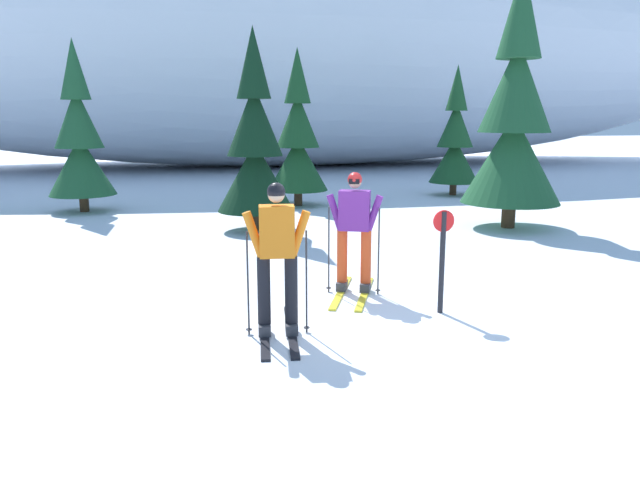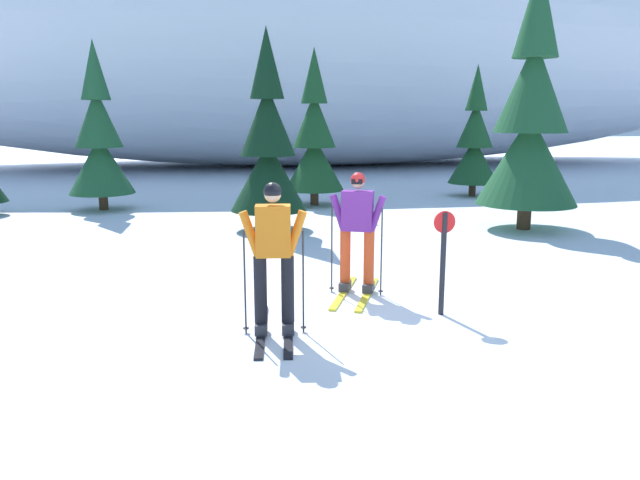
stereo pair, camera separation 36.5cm
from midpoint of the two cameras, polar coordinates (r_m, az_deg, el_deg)
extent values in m
plane|color=white|center=(7.62, 8.20, -7.76)|extent=(120.00, 120.00, 0.00)
cube|color=black|center=(7.29, -4.03, -8.45)|extent=(0.33, 1.75, 0.03)
cube|color=black|center=(7.29, -1.55, -8.42)|extent=(0.33, 1.75, 0.03)
cube|color=#38383D|center=(7.17, -4.06, -8.16)|extent=(0.18, 0.30, 0.12)
cube|color=#38383D|center=(7.17, -1.53, -8.13)|extent=(0.18, 0.30, 0.12)
cylinder|color=black|center=(7.03, -4.11, -4.67)|extent=(0.15, 0.15, 0.79)
cylinder|color=black|center=(7.03, -1.55, -4.64)|extent=(0.15, 0.15, 0.79)
cube|color=orange|center=(6.87, -2.89, 0.85)|extent=(0.42, 0.29, 0.58)
cylinder|color=orange|center=(6.88, -4.94, 0.39)|extent=(0.29, 0.14, 0.58)
cylinder|color=orange|center=(6.88, -0.82, 0.43)|extent=(0.29, 0.14, 0.58)
sphere|color=beige|center=(6.80, -2.92, 4.30)|extent=(0.19, 0.19, 0.19)
sphere|color=black|center=(6.80, -2.93, 4.56)|extent=(0.21, 0.21, 0.21)
cube|color=black|center=(6.88, -2.93, 4.47)|extent=(0.15, 0.06, 0.07)
cylinder|color=#2D2D33|center=(7.08, -5.58, -4.02)|extent=(0.02, 0.02, 1.22)
cylinder|color=#2D2D33|center=(7.24, -5.49, -8.23)|extent=(0.07, 0.07, 0.01)
cylinder|color=#2D2D33|center=(7.08, -0.10, -3.96)|extent=(0.02, 0.02, 1.22)
cylinder|color=#2D2D33|center=(7.24, -0.10, -8.17)|extent=(0.07, 0.07, 0.01)
cube|color=gold|center=(8.73, 5.65, -5.07)|extent=(0.76, 1.57, 0.03)
cube|color=gold|center=(8.78, 3.42, -4.94)|extent=(0.76, 1.57, 0.03)
cube|color=#38383D|center=(8.81, 5.74, -4.42)|extent=(0.24, 0.31, 0.12)
cube|color=#38383D|center=(8.85, 3.53, -4.29)|extent=(0.24, 0.31, 0.12)
cylinder|color=#DB471E|center=(8.70, 5.80, -1.62)|extent=(0.15, 0.15, 0.76)
cylinder|color=#DB471E|center=(8.74, 3.57, -1.51)|extent=(0.15, 0.15, 0.76)
cube|color=#6B2889|center=(8.59, 4.75, 2.75)|extent=(0.49, 0.39, 0.56)
cylinder|color=#6B2889|center=(8.57, 6.51, 2.27)|extent=(0.29, 0.20, 0.58)
cylinder|color=#6B2889|center=(8.64, 3.00, 2.41)|extent=(0.29, 0.20, 0.58)
sphere|color=tan|center=(8.54, 4.80, 5.44)|extent=(0.19, 0.19, 0.19)
sphere|color=red|center=(8.53, 4.80, 5.64)|extent=(0.21, 0.21, 0.21)
cube|color=black|center=(8.46, 4.72, 5.46)|extent=(0.15, 0.09, 0.07)
cylinder|color=#2D2D33|center=(8.60, 6.98, -1.18)|extent=(0.02, 0.02, 1.24)
cylinder|color=#2D2D33|center=(8.74, 6.89, -4.78)|extent=(0.07, 0.07, 0.01)
cylinder|color=#2D2D33|center=(8.69, 2.31, -0.96)|extent=(0.02, 0.02, 1.24)
cylinder|color=#2D2D33|center=(8.83, 2.28, -4.52)|extent=(0.07, 0.07, 0.01)
cylinder|color=#47301E|center=(17.39, -19.05, 3.66)|extent=(0.24, 0.24, 0.60)
cone|color=#1E512D|center=(17.30, -19.25, 6.66)|extent=(1.71, 1.71, 1.54)
cone|color=#1E512D|center=(17.25, -19.53, 10.72)|extent=(1.23, 1.23, 1.54)
cone|color=#1E512D|center=(17.29, -19.81, 14.79)|extent=(0.75, 0.75, 1.54)
cylinder|color=#47301E|center=(13.62, -4.02, 2.21)|extent=(0.24, 0.24, 0.59)
cone|color=black|center=(13.50, -4.07, 5.97)|extent=(1.69, 1.69, 1.51)
cone|color=black|center=(13.44, -4.15, 11.11)|extent=(1.21, 1.21, 1.51)
cone|color=black|center=(13.49, -4.23, 16.25)|extent=(0.74, 0.74, 1.51)
cylinder|color=#47301E|center=(17.30, 0.08, 4.23)|extent=(0.23, 0.23, 0.59)
cone|color=#194723|center=(17.20, 0.08, 7.17)|extent=(1.67, 1.67, 1.50)
cone|color=#194723|center=(17.15, 0.08, 11.17)|extent=(1.20, 1.20, 1.50)
cone|color=#194723|center=(17.19, 0.08, 15.16)|extent=(0.74, 0.74, 1.50)
cylinder|color=#47301E|center=(14.43, 19.27, 2.46)|extent=(0.31, 0.31, 0.77)
cone|color=#1E512D|center=(14.30, 19.58, 7.09)|extent=(2.19, 2.19, 1.96)
cone|color=#1E512D|center=(14.28, 20.01, 13.37)|extent=(1.58, 1.58, 1.96)
cone|color=#1E512D|center=(14.43, 20.47, 19.59)|extent=(0.96, 0.96, 1.96)
cylinder|color=#47301E|center=(19.97, 14.57, 4.79)|extent=(0.22, 0.22, 0.55)
cone|color=#194723|center=(19.89, 14.70, 7.18)|extent=(1.56, 1.56, 1.40)
cone|color=#194723|center=(19.85, 14.86, 10.40)|extent=(1.13, 1.13, 1.40)
cone|color=#194723|center=(19.86, 15.04, 13.63)|extent=(0.69, 0.69, 1.40)
ellipsoid|color=white|center=(31.80, -0.13, 17.82)|extent=(50.82, 18.32, 11.92)
cylinder|color=black|center=(7.89, 12.72, -2.24)|extent=(0.07, 0.07, 1.32)
cylinder|color=red|center=(7.78, 12.90, 1.64)|extent=(0.28, 0.02, 0.28)
camera|label=1|loc=(0.18, -88.65, 0.28)|focal=34.20mm
camera|label=2|loc=(0.18, 91.35, -0.28)|focal=34.20mm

